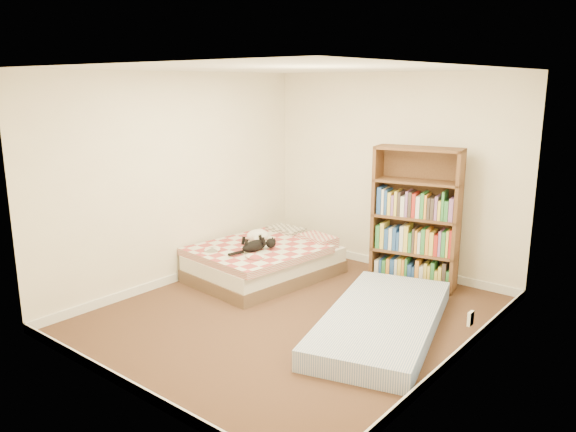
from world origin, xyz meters
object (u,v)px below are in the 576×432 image
Objects in this scene: black_cat at (256,245)px; bed at (266,260)px; floor_mattress at (382,321)px; bookshelf at (416,237)px; white_dog at (258,235)px.

bed is at bearing 135.99° from black_cat.
floor_mattress is 1.89m from black_cat.
bookshelf is (1.56, 0.91, 0.38)m from bed.
black_cat reaches higher than floor_mattress.
black_cat is 0.41m from white_dog.
floor_mattress is 3.39× the size of black_cat.
white_dog is (-1.75, -0.86, -0.10)m from bookshelf.
bed is 1.12× the size of bookshelf.
bed is 1.98m from floor_mattress.
floor_mattress is (0.36, -1.38, -0.50)m from bookshelf.
black_cat is at bearing -40.37° from white_dog.
bookshelf is at bearing 36.16° from bed.
black_cat is 1.94× the size of white_dog.
white_dog reaches higher than bed.
white_dog is (-2.11, 0.52, 0.39)m from floor_mattress.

